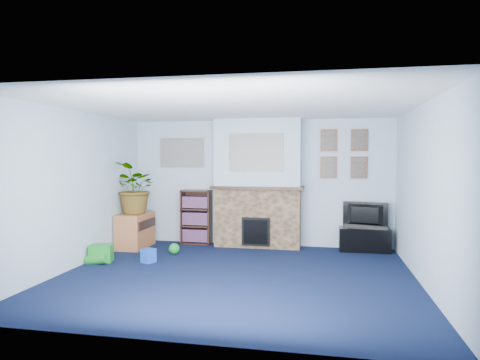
% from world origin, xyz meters
% --- Properties ---
extents(floor, '(5.00, 4.50, 0.01)m').
position_xyz_m(floor, '(0.00, 0.00, 0.00)').
color(floor, black).
rests_on(floor, ground).
extents(ceiling, '(5.00, 4.50, 0.01)m').
position_xyz_m(ceiling, '(0.00, 0.00, 2.40)').
color(ceiling, white).
rests_on(ceiling, wall_back).
extents(wall_back, '(5.00, 0.04, 2.40)m').
position_xyz_m(wall_back, '(0.00, 2.25, 1.20)').
color(wall_back, '#AFC1D4').
rests_on(wall_back, ground).
extents(wall_front, '(5.00, 0.04, 2.40)m').
position_xyz_m(wall_front, '(0.00, -2.25, 1.20)').
color(wall_front, '#AFC1D4').
rests_on(wall_front, ground).
extents(wall_left, '(0.04, 4.50, 2.40)m').
position_xyz_m(wall_left, '(-2.50, 0.00, 1.20)').
color(wall_left, '#AFC1D4').
rests_on(wall_left, ground).
extents(wall_right, '(0.04, 4.50, 2.40)m').
position_xyz_m(wall_right, '(2.50, 0.00, 1.20)').
color(wall_right, '#AFC1D4').
rests_on(wall_right, ground).
extents(chimney_breast, '(1.72, 0.50, 2.40)m').
position_xyz_m(chimney_breast, '(0.00, 2.05, 1.18)').
color(chimney_breast, brown).
rests_on(chimney_breast, ground).
extents(collage_main, '(1.00, 0.03, 0.68)m').
position_xyz_m(collage_main, '(0.00, 1.84, 1.78)').
color(collage_main, gray).
rests_on(collage_main, chimney_breast).
extents(collage_left, '(0.90, 0.03, 0.58)m').
position_xyz_m(collage_left, '(-1.55, 2.23, 1.78)').
color(collage_left, gray).
rests_on(collage_left, wall_back).
extents(portrait_tl, '(0.30, 0.03, 0.40)m').
position_xyz_m(portrait_tl, '(1.30, 2.23, 2.00)').
color(portrait_tl, brown).
rests_on(portrait_tl, wall_back).
extents(portrait_tr, '(0.30, 0.03, 0.40)m').
position_xyz_m(portrait_tr, '(1.85, 2.23, 2.00)').
color(portrait_tr, brown).
rests_on(portrait_tr, wall_back).
extents(portrait_bl, '(0.30, 0.03, 0.40)m').
position_xyz_m(portrait_bl, '(1.30, 2.23, 1.50)').
color(portrait_bl, brown).
rests_on(portrait_bl, wall_back).
extents(portrait_br, '(0.30, 0.03, 0.40)m').
position_xyz_m(portrait_br, '(1.85, 2.23, 1.50)').
color(portrait_br, brown).
rests_on(portrait_br, wall_back).
extents(tv_stand, '(0.89, 0.37, 0.42)m').
position_xyz_m(tv_stand, '(1.94, 2.03, 0.23)').
color(tv_stand, black).
rests_on(tv_stand, ground).
extents(television, '(0.80, 0.29, 0.46)m').
position_xyz_m(television, '(1.94, 2.05, 0.65)').
color(television, black).
rests_on(television, tv_stand).
extents(bookshelf, '(0.58, 0.28, 1.05)m').
position_xyz_m(bookshelf, '(-1.22, 2.11, 0.50)').
color(bookshelf, black).
rests_on(bookshelf, ground).
extents(sideboard, '(0.46, 0.83, 0.64)m').
position_xyz_m(sideboard, '(-2.24, 1.54, 0.35)').
color(sideboard, '#B26639').
rests_on(sideboard, ground).
extents(potted_plant, '(1.14, 1.13, 0.96)m').
position_xyz_m(potted_plant, '(-2.19, 1.49, 1.12)').
color(potted_plant, '#26661E').
rests_on(potted_plant, sideboard).
extents(mantel_clock, '(0.10, 0.06, 0.14)m').
position_xyz_m(mantel_clock, '(-0.05, 2.00, 1.22)').
color(mantel_clock, gold).
rests_on(mantel_clock, chimney_breast).
extents(mantel_candle, '(0.05, 0.05, 0.17)m').
position_xyz_m(mantel_candle, '(0.37, 2.00, 1.23)').
color(mantel_candle, '#B2BFC6').
rests_on(mantel_candle, chimney_breast).
extents(mantel_teddy, '(0.14, 0.14, 0.14)m').
position_xyz_m(mantel_teddy, '(-0.61, 2.00, 1.22)').
color(mantel_teddy, gray).
rests_on(mantel_teddy, chimney_breast).
extents(mantel_can, '(0.07, 0.07, 0.13)m').
position_xyz_m(mantel_can, '(0.74, 2.00, 1.21)').
color(mantel_can, blue).
rests_on(mantel_can, chimney_breast).
extents(green_crate, '(0.41, 0.36, 0.28)m').
position_xyz_m(green_crate, '(-2.30, 0.39, 0.14)').
color(green_crate, '#198C26').
rests_on(green_crate, ground).
extents(toy_ball, '(0.19, 0.19, 0.19)m').
position_xyz_m(toy_ball, '(-1.33, 1.14, 0.09)').
color(toy_ball, '#198C26').
rests_on(toy_ball, ground).
extents(toy_block, '(0.24, 0.24, 0.22)m').
position_xyz_m(toy_block, '(-1.53, 0.49, 0.11)').
color(toy_block, blue).
rests_on(toy_block, ground).
extents(toy_tube, '(0.35, 0.16, 0.20)m').
position_xyz_m(toy_tube, '(-2.30, 0.25, 0.07)').
color(toy_tube, '#198C26').
rests_on(toy_tube, ground).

